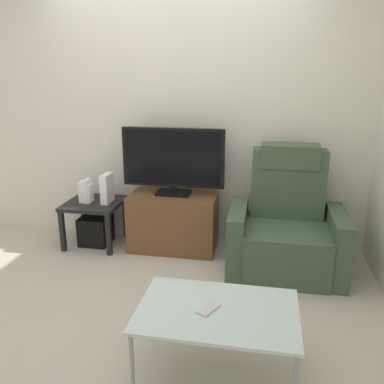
{
  "coord_description": "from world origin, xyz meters",
  "views": [
    {
      "loc": [
        0.88,
        -2.74,
        1.7
      ],
      "look_at": [
        0.27,
        0.5,
        0.7
      ],
      "focal_mm": 37.56,
      "sensor_mm": 36.0,
      "label": 1
    }
  ],
  "objects_px": {
    "game_console": "(107,188)",
    "book_leftmost": "(83,192)",
    "tv_stand": "(173,222)",
    "television": "(173,160)",
    "recliner_armchair": "(286,229)",
    "side_table": "(94,208)",
    "cell_phone": "(209,309)",
    "coffee_table": "(217,313)",
    "book_middle": "(88,191)",
    "subwoofer_box": "(96,230)",
    "book_rightmost": "(90,193)"
  },
  "relations": [
    {
      "from": "side_table",
      "to": "subwoofer_box",
      "type": "bearing_deg",
      "value": 0.0
    },
    {
      "from": "side_table",
      "to": "book_leftmost",
      "type": "xyz_separation_m",
      "value": [
        -0.1,
        -0.02,
        0.18
      ]
    },
    {
      "from": "side_table",
      "to": "coffee_table",
      "type": "distance_m",
      "value": 2.16
    },
    {
      "from": "tv_stand",
      "to": "subwoofer_box",
      "type": "xyz_separation_m",
      "value": [
        -0.81,
        -0.03,
        -0.14
      ]
    },
    {
      "from": "side_table",
      "to": "cell_phone",
      "type": "bearing_deg",
      "value": -49.06
    },
    {
      "from": "game_console",
      "to": "cell_phone",
      "type": "relative_size",
      "value": 1.91
    },
    {
      "from": "book_rightmost",
      "to": "subwoofer_box",
      "type": "bearing_deg",
      "value": 39.94
    },
    {
      "from": "subwoofer_box",
      "to": "cell_phone",
      "type": "xyz_separation_m",
      "value": [
        1.4,
        -1.61,
        0.28
      ]
    },
    {
      "from": "game_console",
      "to": "cell_phone",
      "type": "xyz_separation_m",
      "value": [
        1.25,
        -1.62,
        -0.17
      ]
    },
    {
      "from": "tv_stand",
      "to": "side_table",
      "type": "relative_size",
      "value": 1.55
    },
    {
      "from": "book_rightmost",
      "to": "game_console",
      "type": "height_order",
      "value": "game_console"
    },
    {
      "from": "book_rightmost",
      "to": "television",
      "type": "bearing_deg",
      "value": 4.78
    },
    {
      "from": "subwoofer_box",
      "to": "book_rightmost",
      "type": "bearing_deg",
      "value": -140.06
    },
    {
      "from": "side_table",
      "to": "book_rightmost",
      "type": "distance_m",
      "value": 0.16
    },
    {
      "from": "television",
      "to": "game_console",
      "type": "distance_m",
      "value": 0.73
    },
    {
      "from": "side_table",
      "to": "book_leftmost",
      "type": "height_order",
      "value": "book_leftmost"
    },
    {
      "from": "subwoofer_box",
      "to": "coffee_table",
      "type": "bearing_deg",
      "value": -47.9
    },
    {
      "from": "book_middle",
      "to": "cell_phone",
      "type": "xyz_separation_m",
      "value": [
        1.44,
        -1.59,
        -0.14
      ]
    },
    {
      "from": "game_console",
      "to": "subwoofer_box",
      "type": "bearing_deg",
      "value": -176.05
    },
    {
      "from": "television",
      "to": "game_console",
      "type": "xyz_separation_m",
      "value": [
        -0.66,
        -0.04,
        -0.3
      ]
    },
    {
      "from": "book_leftmost",
      "to": "recliner_armchair",
      "type": "bearing_deg",
      "value": -4.86
    },
    {
      "from": "subwoofer_box",
      "to": "book_leftmost",
      "type": "xyz_separation_m",
      "value": [
        -0.1,
        -0.02,
        0.41
      ]
    },
    {
      "from": "cell_phone",
      "to": "book_middle",
      "type": "bearing_deg",
      "value": 159.34
    },
    {
      "from": "book_leftmost",
      "to": "cell_phone",
      "type": "distance_m",
      "value": 2.19
    },
    {
      "from": "subwoofer_box",
      "to": "book_leftmost",
      "type": "relative_size",
      "value": 1.37
    },
    {
      "from": "tv_stand",
      "to": "game_console",
      "type": "height_order",
      "value": "game_console"
    },
    {
      "from": "book_middle",
      "to": "game_console",
      "type": "height_order",
      "value": "game_console"
    },
    {
      "from": "television",
      "to": "tv_stand",
      "type": "bearing_deg",
      "value": -90.0
    },
    {
      "from": "book_rightmost",
      "to": "tv_stand",
      "type": "bearing_deg",
      "value": 3.5
    },
    {
      "from": "television",
      "to": "book_leftmost",
      "type": "height_order",
      "value": "television"
    },
    {
      "from": "television",
      "to": "book_leftmost",
      "type": "relative_size",
      "value": 4.63
    },
    {
      "from": "television",
      "to": "book_middle",
      "type": "relative_size",
      "value": 4.19
    },
    {
      "from": "recliner_armchair",
      "to": "game_console",
      "type": "height_order",
      "value": "recliner_armchair"
    },
    {
      "from": "recliner_armchair",
      "to": "book_middle",
      "type": "distance_m",
      "value": 1.94
    },
    {
      "from": "television",
      "to": "coffee_table",
      "type": "bearing_deg",
      "value": -68.83
    },
    {
      "from": "coffee_table",
      "to": "cell_phone",
      "type": "distance_m",
      "value": 0.06
    },
    {
      "from": "tv_stand",
      "to": "television",
      "type": "bearing_deg",
      "value": 90.0
    },
    {
      "from": "coffee_table",
      "to": "book_middle",
      "type": "bearing_deg",
      "value": 133.39
    },
    {
      "from": "television",
      "to": "book_leftmost",
      "type": "distance_m",
      "value": 0.97
    },
    {
      "from": "game_console",
      "to": "recliner_armchair",
      "type": "bearing_deg",
      "value": -6.53
    },
    {
      "from": "book_rightmost",
      "to": "cell_phone",
      "type": "xyz_separation_m",
      "value": [
        1.42,
        -1.59,
        -0.12
      ]
    },
    {
      "from": "book_leftmost",
      "to": "cell_phone",
      "type": "bearing_deg",
      "value": -46.74
    },
    {
      "from": "tv_stand",
      "to": "subwoofer_box",
      "type": "bearing_deg",
      "value": -177.82
    },
    {
      "from": "recliner_armchair",
      "to": "book_rightmost",
      "type": "height_order",
      "value": "recliner_armchair"
    },
    {
      "from": "tv_stand",
      "to": "book_middle",
      "type": "bearing_deg",
      "value": -176.6
    },
    {
      "from": "book_middle",
      "to": "coffee_table",
      "type": "relative_size",
      "value": 0.26
    },
    {
      "from": "game_console",
      "to": "book_leftmost",
      "type": "bearing_deg",
      "value": -173.02
    },
    {
      "from": "subwoofer_box",
      "to": "coffee_table",
      "type": "xyz_separation_m",
      "value": [
        1.45,
        -1.6,
        0.25
      ]
    },
    {
      "from": "tv_stand",
      "to": "television",
      "type": "xyz_separation_m",
      "value": [
        -0.0,
        0.02,
        0.62
      ]
    },
    {
      "from": "subwoofer_box",
      "to": "game_console",
      "type": "bearing_deg",
      "value": 3.95
    }
  ]
}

